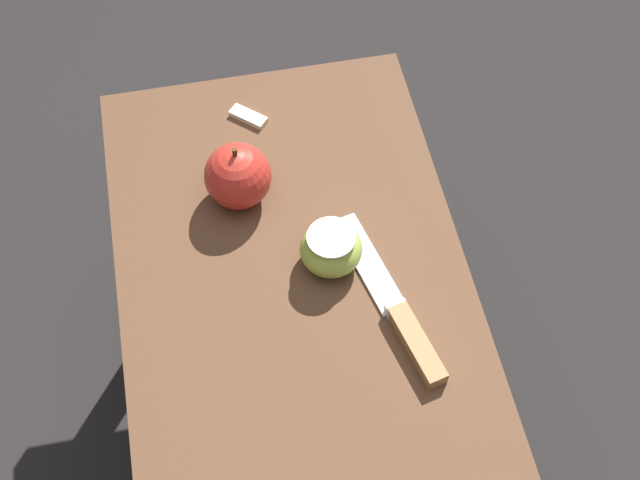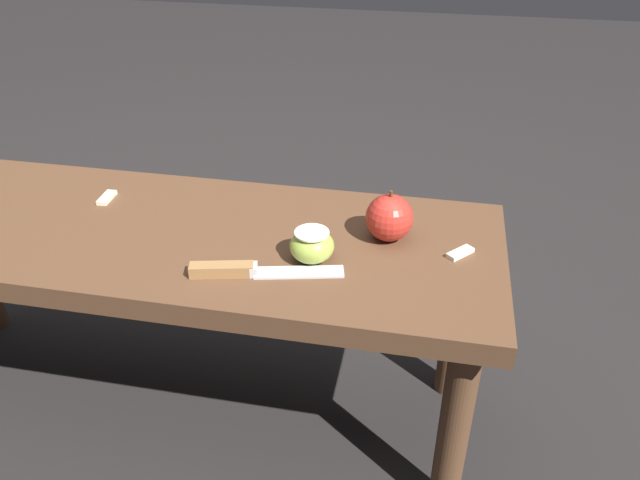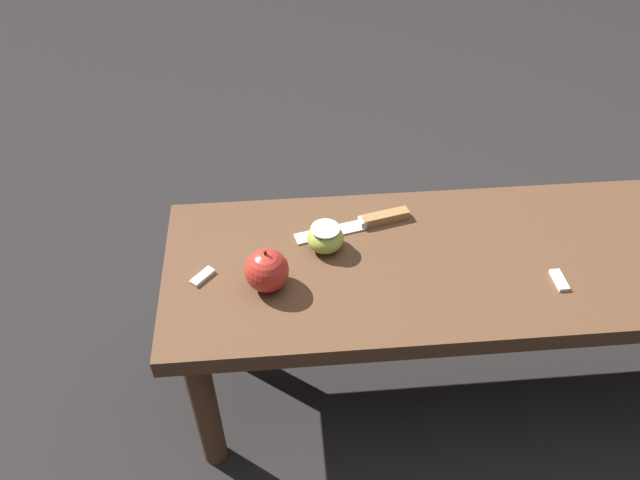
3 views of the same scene
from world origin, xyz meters
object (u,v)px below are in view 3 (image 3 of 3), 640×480
apple_whole (267,270)px  knife (369,221)px  wooden_bench (471,276)px  apple_cut (325,238)px

apple_whole → knife: bearing=35.8°
apple_whole → wooden_bench: bearing=6.2°
knife → wooden_bench: bearing=137.6°
apple_whole → apple_cut: apple_whole is taller
wooden_bench → apple_cut: 0.31m
wooden_bench → apple_whole: (-0.42, -0.04, 0.10)m
apple_whole → apple_cut: (0.12, 0.09, -0.01)m
knife → apple_whole: 0.27m
wooden_bench → apple_whole: size_ratio=13.21×
wooden_bench → apple_cut: apple_cut is taller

